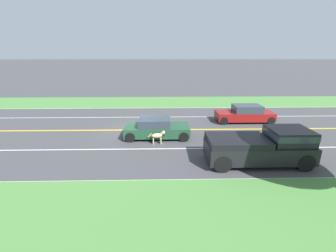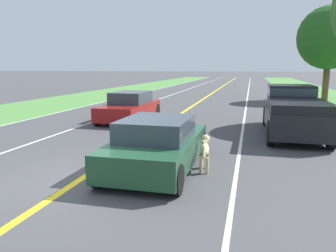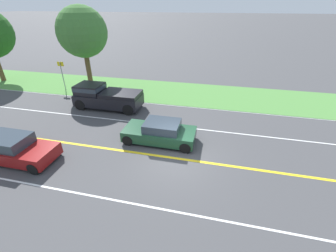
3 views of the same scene
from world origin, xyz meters
The scene contains 12 objects.
ground_plane centered at (0.00, 0.00, 0.00)m, with size 400.00×400.00×0.00m, color #424244.
centre_divider_line centered at (0.00, 0.00, 0.00)m, with size 0.18×160.00×0.01m, color yellow.
lane_edge_line_right centered at (7.00, 0.00, 0.00)m, with size 0.14×160.00×0.01m, color white.
lane_dash_same_dir centered at (3.50, 0.00, 0.00)m, with size 0.10×160.00×0.01m, color white.
lane_dash_oncoming centered at (-3.50, 0.00, 0.00)m, with size 0.10×160.00×0.01m, color white.
grass_verge_right centered at (10.00, 0.00, 0.01)m, with size 6.00×160.00×0.03m, color #4C843D.
ego_car centered at (1.50, 1.22, 0.62)m, with size 1.93×4.27×1.32m.
dog centered at (2.70, 1.36, 0.55)m, with size 0.31×1.19×0.87m.
pickup_truck centered at (5.39, 6.72, 0.94)m, with size 2.06×5.21×1.84m.
oncoming_car centered at (-1.98, 8.43, 0.64)m, with size 1.87×4.59×1.39m.
roadside_tree_right_near centered at (9.36, 10.36, 5.14)m, with size 4.40×4.40×7.37m.
street_sign centered at (8.36, 12.57, 1.70)m, with size 0.11×0.64×2.72m.
Camera 3 is at (-9.69, -1.89, 7.45)m, focal length 24.00 mm.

